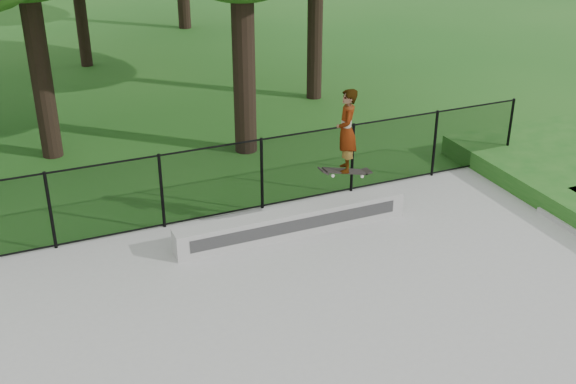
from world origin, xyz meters
name	(u,v)px	position (x,y,z in m)	size (l,w,h in m)	color
grind_ledge	(293,222)	(2.14, 4.70, 0.30)	(4.51, 0.40, 0.48)	#979692
skater_airborne	(347,133)	(3.04, 4.42, 2.03)	(0.83, 0.65, 1.70)	black
chainlink_fence	(162,191)	(0.00, 5.90, 0.81)	(16.06, 0.06, 1.50)	black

